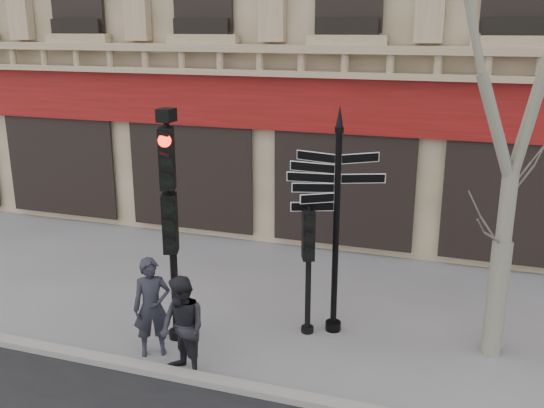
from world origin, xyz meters
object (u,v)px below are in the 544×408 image
at_px(pedestrian_a, 152,307).
at_px(pedestrian_b, 183,328).
at_px(traffic_signal_main, 170,199).
at_px(plane_tree, 529,19).
at_px(fingerpost, 338,184).
at_px(traffic_signal_secondary, 309,248).

relative_size(pedestrian_a, pedestrian_b, 1.03).
xyz_separation_m(traffic_signal_main, plane_tree, (5.30, 1.22, 2.86)).
height_order(traffic_signal_main, plane_tree, plane_tree).
bearing_deg(plane_tree, fingerpost, -178.97).
bearing_deg(traffic_signal_main, pedestrian_a, -121.54).
distance_m(fingerpost, pedestrian_b, 3.50).
distance_m(traffic_signal_main, plane_tree, 6.14).
distance_m(traffic_signal_main, pedestrian_a, 1.83).
height_order(traffic_signal_secondary, pedestrian_a, traffic_signal_secondary).
bearing_deg(traffic_signal_main, plane_tree, -7.54).
height_order(traffic_signal_main, traffic_signal_secondary, traffic_signal_main).
xyz_separation_m(fingerpost, pedestrian_a, (-2.69, -1.78, -1.90)).
distance_m(traffic_signal_secondary, plane_tree, 4.95).
height_order(fingerpost, traffic_signal_main, fingerpost).
xyz_separation_m(traffic_signal_main, traffic_signal_secondary, (2.15, 0.94, -0.95)).
xyz_separation_m(traffic_signal_secondary, pedestrian_a, (-2.26, -1.55, -0.77)).
relative_size(traffic_signal_main, pedestrian_b, 2.44).
xyz_separation_m(plane_tree, pedestrian_b, (-4.62, -2.29, -4.60)).
bearing_deg(traffic_signal_main, pedestrian_b, -78.01).
distance_m(plane_tree, pedestrian_b, 6.91).
xyz_separation_m(pedestrian_a, pedestrian_b, (0.80, -0.46, -0.02)).
bearing_deg(fingerpost, pedestrian_b, -141.48).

